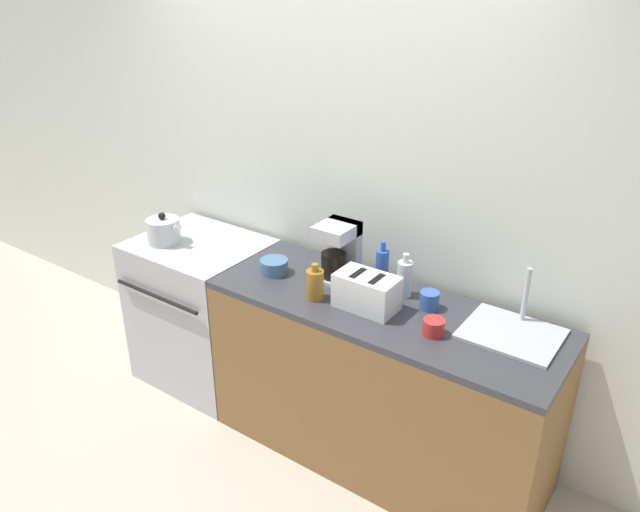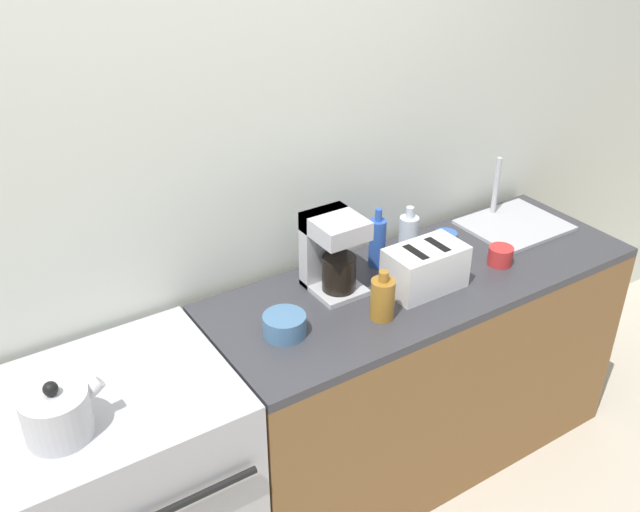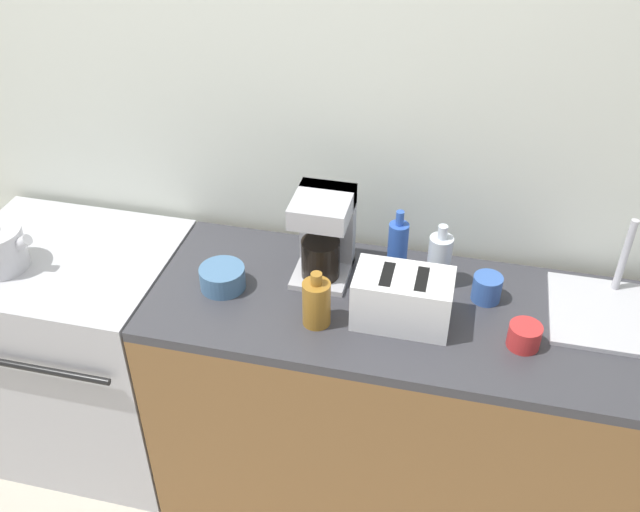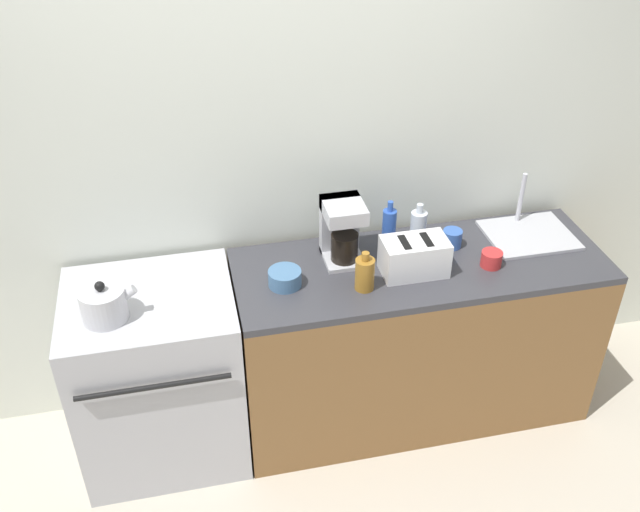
# 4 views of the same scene
# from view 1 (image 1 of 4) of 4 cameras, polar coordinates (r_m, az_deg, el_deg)

# --- Properties ---
(ground_plane) EXTENTS (12.00, 12.00, 0.00)m
(ground_plane) POSITION_cam_1_polar(r_m,az_deg,el_deg) (3.71, -6.27, -16.30)
(ground_plane) COLOR beige
(wall_back) EXTENTS (8.00, 0.05, 2.60)m
(wall_back) POSITION_cam_1_polar(r_m,az_deg,el_deg) (3.51, 0.25, 6.19)
(wall_back) COLOR silver
(wall_back) RESTS_ON ground_plane
(stove) EXTENTS (0.76, 0.68, 0.94)m
(stove) POSITION_cam_1_polar(r_m,az_deg,el_deg) (3.99, -10.62, -4.78)
(stove) COLOR #B7B7BC
(stove) RESTS_ON ground_plane
(counter_block) EXTENTS (1.78, 0.64, 0.94)m
(counter_block) POSITION_cam_1_polar(r_m,az_deg,el_deg) (3.32, 5.49, -11.52)
(counter_block) COLOR brown
(counter_block) RESTS_ON ground_plane
(kettle) EXTENTS (0.24, 0.19, 0.19)m
(kettle) POSITION_cam_1_polar(r_m,az_deg,el_deg) (3.80, -14.09, 2.27)
(kettle) COLOR silver
(kettle) RESTS_ON stove
(toaster) EXTENTS (0.30, 0.18, 0.17)m
(toaster) POSITION_cam_1_polar(r_m,az_deg,el_deg) (3.00, 4.29, -3.27)
(toaster) COLOR white
(toaster) RESTS_ON counter_block
(coffee_maker) EXTENTS (0.18, 0.22, 0.31)m
(coffee_maker) POSITION_cam_1_polar(r_m,az_deg,el_deg) (3.25, 1.72, 0.67)
(coffee_maker) COLOR #B7B7BC
(coffee_maker) RESTS_ON counter_block
(sink_tray) EXTENTS (0.42, 0.35, 0.28)m
(sink_tray) POSITION_cam_1_polar(r_m,az_deg,el_deg) (2.95, 17.18, -6.57)
(sink_tray) COLOR #B7B7BC
(sink_tray) RESTS_ON counter_block
(bottle_amber) EXTENTS (0.09, 0.09, 0.19)m
(bottle_amber) POSITION_cam_1_polar(r_m,az_deg,el_deg) (3.08, -0.46, -2.59)
(bottle_amber) COLOR #9E6B23
(bottle_amber) RESTS_ON counter_block
(bottle_blue) EXTENTS (0.07, 0.07, 0.25)m
(bottle_blue) POSITION_cam_1_polar(r_m,az_deg,el_deg) (3.20, 5.70, -1.07)
(bottle_blue) COLOR #2D56B7
(bottle_blue) RESTS_ON counter_block
(bottle_clear) EXTENTS (0.08, 0.08, 0.23)m
(bottle_clear) POSITION_cam_1_polar(r_m,az_deg,el_deg) (3.12, 7.74, -2.02)
(bottle_clear) COLOR silver
(bottle_clear) RESTS_ON counter_block
(cup_blue) EXTENTS (0.09, 0.09, 0.09)m
(cup_blue) POSITION_cam_1_polar(r_m,az_deg,el_deg) (3.05, 9.96, -4.01)
(cup_blue) COLOR #3860B2
(cup_blue) RESTS_ON counter_block
(cup_red) EXTENTS (0.10, 0.10, 0.08)m
(cup_red) POSITION_cam_1_polar(r_m,az_deg,el_deg) (2.86, 10.35, -6.41)
(cup_red) COLOR red
(cup_red) RESTS_ON counter_block
(bowl) EXTENTS (0.15, 0.15, 0.08)m
(bowl) POSITION_cam_1_polar(r_m,az_deg,el_deg) (3.35, -4.22, -0.94)
(bowl) COLOR teal
(bowl) RESTS_ON counter_block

